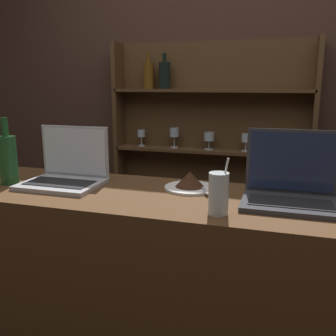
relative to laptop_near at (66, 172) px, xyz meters
name	(u,v)px	position (x,y,z in m)	size (l,w,h in m)	color
bar_counter	(171,308)	(0.47, -0.03, -0.53)	(2.15, 0.51, 0.96)	#4C3019
back_wall	(227,87)	(0.47, 1.34, 0.34)	(7.00, 0.06, 2.70)	#4C3328
back_shelf	(208,156)	(0.36, 1.26, -0.14)	(1.38, 0.18, 1.66)	brown
laptop_near	(66,172)	(0.00, 0.00, 0.00)	(0.32, 0.24, 0.24)	#ADADB2
laptop_far	(291,188)	(0.90, 0.00, 0.01)	(0.33, 0.23, 0.25)	#333338
cake_plate	(190,182)	(0.52, 0.08, -0.02)	(0.20, 0.20, 0.07)	white
water_glass	(219,194)	(0.67, -0.18, 0.02)	(0.07, 0.07, 0.19)	silver
wine_bottle_green	(8,159)	(-0.24, -0.06, 0.06)	(0.08, 0.08, 0.28)	#1E4C23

